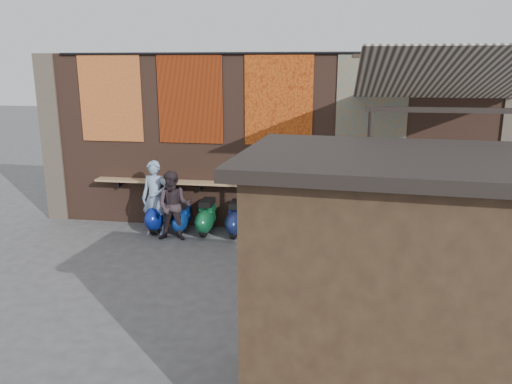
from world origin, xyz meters
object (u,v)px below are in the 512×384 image
(diner_right, at_px, (174,206))
(scooter_stool_0, at_px, (159,213))
(scooter_stool_3, at_px, (236,219))
(scooter_stool_7, at_px, (343,223))
(scooter_stool_2, at_px, (207,217))
(shopper_grey, at_px, (433,240))
(shelf_box, at_px, (307,181))
(scooter_stool_1, at_px, (182,218))
(shopper_tan, at_px, (445,238))
(scooter_stool_4, at_px, (261,219))
(scooter_stool_5, at_px, (290,223))
(market_stall, at_px, (382,298))
(scooter_stool_6, at_px, (317,222))
(diner_left, at_px, (155,198))
(shopper_navy, at_px, (388,238))

(diner_right, bearing_deg, scooter_stool_0, 130.11)
(scooter_stool_3, bearing_deg, scooter_stool_7, 0.95)
(scooter_stool_0, bearing_deg, scooter_stool_2, -1.06)
(shopper_grey, bearing_deg, shelf_box, -36.89)
(scooter_stool_1, height_order, shopper_grey, shopper_grey)
(shopper_tan, bearing_deg, scooter_stool_2, 116.57)
(scooter_stool_4, relative_size, scooter_stool_5, 1.12)
(scooter_stool_4, bearing_deg, scooter_stool_7, 1.24)
(scooter_stool_4, distance_m, market_stall, 6.07)
(shopper_grey, relative_size, shopper_tan, 1.19)
(scooter_stool_6, relative_size, diner_left, 0.50)
(shopper_navy, bearing_deg, scooter_stool_1, -64.51)
(diner_left, bearing_deg, shopper_tan, -8.89)
(scooter_stool_3, xyz_separation_m, scooter_stool_5, (1.21, -0.02, -0.02))
(shelf_box, distance_m, scooter_stool_6, 0.94)
(diner_right, bearing_deg, shopper_grey, -23.31)
(shelf_box, distance_m, scooter_stool_2, 2.42)
(scooter_stool_7, relative_size, diner_right, 0.55)
(scooter_stool_4, relative_size, market_stall, 0.31)
(diner_left, xyz_separation_m, shopper_grey, (5.64, -1.92, 0.02))
(diner_right, height_order, market_stall, market_stall)
(shopper_tan, bearing_deg, shopper_navy, 164.48)
(shopper_tan, bearing_deg, scooter_stool_1, 118.42)
(scooter_stool_3, height_order, scooter_stool_7, scooter_stool_7)
(scooter_stool_3, xyz_separation_m, scooter_stool_4, (0.57, 0.00, 0.02))
(scooter_stool_1, distance_m, scooter_stool_7, 3.65)
(scooter_stool_0, height_order, scooter_stool_6, scooter_stool_0)
(scooter_stool_3, xyz_separation_m, diner_right, (-1.27, -0.51, 0.38))
(diner_right, relative_size, market_stall, 0.55)
(scooter_stool_3, distance_m, diner_left, 1.87)
(diner_right, bearing_deg, diner_left, 145.89)
(scooter_stool_3, height_order, market_stall, market_stall)
(scooter_stool_3, distance_m, scooter_stool_6, 1.81)
(scooter_stool_6, xyz_separation_m, diner_right, (-3.08, -0.48, 0.36))
(scooter_stool_4, distance_m, scooter_stool_5, 0.65)
(scooter_stool_1, relative_size, scooter_stool_4, 0.84)
(scooter_stool_2, relative_size, diner_left, 0.48)
(scooter_stool_2, distance_m, shopper_grey, 5.04)
(scooter_stool_4, height_order, diner_right, diner_right)
(shelf_box, bearing_deg, shopper_grey, -46.95)
(scooter_stool_2, bearing_deg, scooter_stool_7, 0.44)
(diner_right, bearing_deg, scooter_stool_7, 2.93)
(scooter_stool_3, bearing_deg, scooter_stool_1, 179.16)
(scooter_stool_0, relative_size, scooter_stool_2, 1.09)
(scooter_stool_0, bearing_deg, shopper_grey, -21.01)
(shopper_grey, bearing_deg, scooter_stool_5, -28.76)
(scooter_stool_4, bearing_deg, shopper_navy, -41.12)
(scooter_stool_0, xyz_separation_m, scooter_stool_4, (2.39, -0.04, -0.01))
(scooter_stool_5, bearing_deg, shopper_tan, -28.31)
(scooter_stool_6, height_order, market_stall, market_stall)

